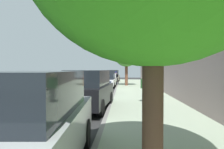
% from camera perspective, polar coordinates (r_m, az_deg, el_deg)
% --- Properties ---
extents(ground, '(69.33, 69.33, 0.00)m').
position_cam_1_polar(ground, '(18.40, -4.00, -4.96)').
color(ground, '#292929').
extents(sidewalk, '(4.00, 43.33, 0.14)m').
position_cam_1_polar(sidewalk, '(18.31, 7.36, -4.78)').
color(sidewalk, '#9FAE93').
rests_on(sidewalk, ground).
extents(curb_edge, '(0.16, 43.33, 0.14)m').
position_cam_1_polar(curb_edge, '(18.27, 0.83, -4.78)').
color(curb_edge, gray).
rests_on(curb_edge, ground).
extents(lane_stripe_centre, '(0.14, 44.20, 0.01)m').
position_cam_1_polar(lane_stripe_centre, '(19.28, -11.23, -4.68)').
color(lane_stripe_centre, white).
rests_on(lane_stripe_centre, ground).
extents(lane_stripe_bike_edge, '(0.12, 43.33, 0.01)m').
position_cam_1_polar(lane_stripe_bike_edge, '(18.39, -3.77, -4.95)').
color(lane_stripe_bike_edge, white).
rests_on(lane_stripe_bike_edge, ground).
extents(building_facade, '(0.50, 43.33, 5.76)m').
position_cam_1_polar(building_facade, '(18.53, 14.35, 3.97)').
color(building_facade, '#A38888').
rests_on(building_facade, ground).
extents(parked_suv_silver_nearest, '(2.16, 4.80, 1.99)m').
position_cam_1_polar(parked_suv_silver_nearest, '(4.23, -22.20, -12.38)').
color(parked_suv_silver_nearest, '#B7BABF').
rests_on(parked_suv_silver_nearest, ground).
extents(parked_suv_black_second, '(2.22, 4.82, 1.99)m').
position_cam_1_polar(parked_suv_black_second, '(10.49, -6.38, -4.10)').
color(parked_suv_black_second, black).
rests_on(parked_suv_black_second, ground).
extents(parked_sedan_dark_blue_mid, '(1.99, 4.47, 1.52)m').
position_cam_1_polar(parked_sedan_dark_blue_mid, '(17.69, -3.11, -2.77)').
color(parked_sedan_dark_blue_mid, navy).
rests_on(parked_sedan_dark_blue_mid, ground).
extents(parked_sedan_white_far, '(2.00, 4.48, 1.52)m').
position_cam_1_polar(parked_sedan_white_far, '(23.52, -1.22, -1.74)').
color(parked_sedan_white_far, white).
rests_on(parked_sedan_white_far, ground).
extents(parked_pickup_tan_farthest, '(2.31, 5.42, 1.95)m').
position_cam_1_polar(parked_pickup_tan_farthest, '(32.62, 0.10, -0.62)').
color(parked_pickup_tan_farthest, tan).
rests_on(parked_pickup_tan_farthest, ground).
extents(bicycle_at_curb, '(1.27, 1.25, 0.75)m').
position_cam_1_polar(bicycle_at_curb, '(28.73, 0.69, -1.94)').
color(bicycle_at_curb, black).
rests_on(bicycle_at_curb, ground).
extents(cyclist_with_backpack, '(0.52, 0.56, 1.79)m').
position_cam_1_polar(cyclist_with_backpack, '(28.24, 1.10, -0.52)').
color(cyclist_with_backpack, '#C6B284').
rests_on(cyclist_with_backpack, ground).
extents(street_tree_mid_block, '(2.71, 2.71, 4.60)m').
position_cam_1_polar(street_tree_mid_block, '(24.82, 3.98, 4.82)').
color(street_tree_mid_block, brown).
rests_on(street_tree_mid_block, sidewalk).
extents(pedestrian_on_phone, '(0.61, 0.30, 1.65)m').
position_cam_1_polar(pedestrian_on_phone, '(12.05, 9.25, -3.20)').
color(pedestrian_on_phone, black).
rests_on(pedestrian_on_phone, sidewalk).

